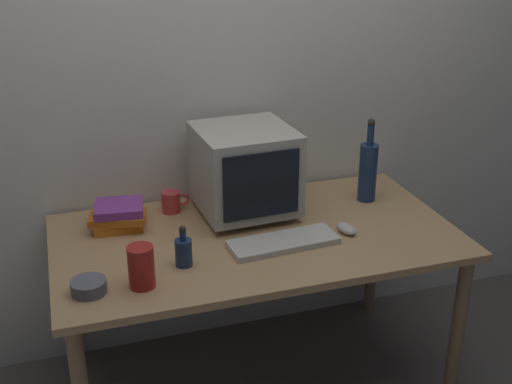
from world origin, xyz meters
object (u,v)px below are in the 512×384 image
object	(u,v)px
bottle_tall	(368,170)
book_stack	(118,216)
keyboard	(283,242)
computer_mouse	(346,229)
mug	(172,202)
crt_monitor	(245,170)
metal_canister	(141,267)
bottle_short	(184,251)
cd_spindle	(89,287)

from	to	relation	value
bottle_tall	book_stack	size ratio (longest dim) A/B	1.53
book_stack	keyboard	bearing A→B (deg)	-29.94
computer_mouse	mug	distance (m)	0.74
crt_monitor	mug	size ratio (longest dim) A/B	3.38
bottle_tall	metal_canister	distance (m)	1.13
crt_monitor	metal_canister	bearing A→B (deg)	-137.73
computer_mouse	bottle_tall	distance (m)	0.37
bottle_short	mug	bearing A→B (deg)	84.42
cd_spindle	metal_canister	bearing A→B (deg)	-4.44
crt_monitor	keyboard	xyz separation A→B (m)	(0.06, -0.32, -0.18)
book_stack	cd_spindle	xyz separation A→B (m)	(-0.15, -0.45, -0.03)
keyboard	bottle_tall	xyz separation A→B (m)	(0.49, 0.29, 0.13)
mug	computer_mouse	bearing A→B (deg)	-33.28
computer_mouse	crt_monitor	bearing A→B (deg)	125.20
keyboard	crt_monitor	bearing A→B (deg)	95.48
keyboard	cd_spindle	distance (m)	0.74
computer_mouse	book_stack	size ratio (longest dim) A/B	0.41
keyboard	book_stack	world-z (taller)	book_stack
computer_mouse	book_stack	xyz separation A→B (m)	(-0.85, 0.31, 0.04)
book_stack	cd_spindle	distance (m)	0.48
bottle_tall	cd_spindle	xyz separation A→B (m)	(-1.23, -0.41, -0.12)
bottle_tall	crt_monitor	bearing A→B (deg)	176.77
book_stack	metal_canister	world-z (taller)	metal_canister
mug	cd_spindle	distance (m)	0.67
keyboard	bottle_tall	bearing A→B (deg)	26.20
computer_mouse	mug	bearing A→B (deg)	134.29
bottle_tall	metal_canister	xyz separation A→B (m)	(-1.05, -0.42, -0.07)
mug	metal_canister	bearing A→B (deg)	-110.42
keyboard	metal_canister	world-z (taller)	metal_canister
cd_spindle	book_stack	bearing A→B (deg)	71.40
keyboard	bottle_short	size ratio (longest dim) A/B	2.68
book_stack	metal_canister	distance (m)	0.47
metal_canister	mug	bearing A→B (deg)	69.58
crt_monitor	cd_spindle	world-z (taller)	crt_monitor
keyboard	metal_canister	size ratio (longest dim) A/B	2.80
computer_mouse	cd_spindle	bearing A→B (deg)	175.59
bottle_short	bottle_tall	bearing A→B (deg)	20.25
computer_mouse	metal_canister	distance (m)	0.85
bottle_tall	cd_spindle	distance (m)	1.30
keyboard	metal_canister	bearing A→B (deg)	-170.80
bottle_short	computer_mouse	bearing A→B (deg)	4.94
keyboard	metal_canister	xyz separation A→B (m)	(-0.56, -0.13, 0.06)
bottle_tall	book_stack	world-z (taller)	bottle_tall
crt_monitor	keyboard	bearing A→B (deg)	-80.19
keyboard	mug	bearing A→B (deg)	124.67
computer_mouse	bottle_tall	size ratio (longest dim) A/B	0.27
keyboard	book_stack	distance (m)	0.67
computer_mouse	bottle_tall	xyz separation A→B (m)	(0.22, 0.27, 0.12)
cd_spindle	bottle_tall	bearing A→B (deg)	18.53
crt_monitor	book_stack	xyz separation A→B (m)	(-0.52, 0.01, -0.14)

